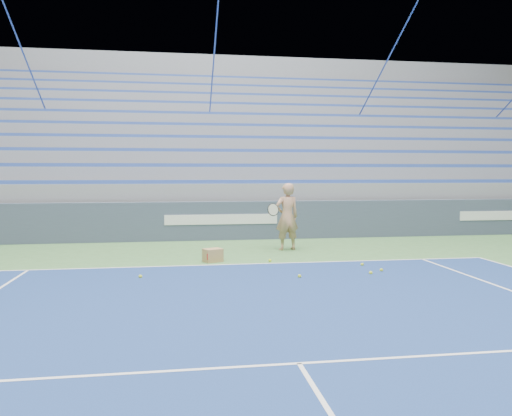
{
  "coord_description": "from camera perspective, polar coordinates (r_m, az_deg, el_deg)",
  "views": [
    {
      "loc": [
        -1.16,
        1.67,
        1.91
      ],
      "look_at": [
        0.48,
        12.38,
        1.15
      ],
      "focal_mm": 35.0,
      "sensor_mm": 36.0,
      "label": 1
    }
  ],
  "objects": [
    {
      "name": "sponsor_barrier",
      "position": [
        14.32,
        -3.99,
        -1.45
      ],
      "size": [
        30.0,
        0.32,
        1.1
      ],
      "color": "#3C475B",
      "rests_on": "ground"
    },
    {
      "name": "bleachers",
      "position": [
        19.97,
        -5.37,
        5.27
      ],
      "size": [
        31.0,
        9.15,
        7.3
      ],
      "color": "gray",
      "rests_on": "ground"
    },
    {
      "name": "tennis_player",
      "position": [
        12.37,
        3.54,
        -0.99
      ],
      "size": [
        0.94,
        0.87,
        1.66
      ],
      "color": "tan",
      "rests_on": "ground"
    },
    {
      "name": "ball_box",
      "position": [
        10.83,
        -4.96,
        -5.4
      ],
      "size": [
        0.46,
        0.42,
        0.28
      ],
      "color": "#A88251",
      "rests_on": "ground"
    },
    {
      "name": "tennis_ball_0",
      "position": [
        10.54,
        12.05,
        -6.33
      ],
      "size": [
        0.07,
        0.07,
        0.07
      ],
      "primitive_type": "sphere",
      "color": "#D4E62F",
      "rests_on": "ground"
    },
    {
      "name": "tennis_ball_1",
      "position": [
        10.78,
        1.61,
        -6.01
      ],
      "size": [
        0.07,
        0.07,
        0.07
      ],
      "primitive_type": "sphere",
      "color": "#D4E62F",
      "rests_on": "ground"
    },
    {
      "name": "tennis_ball_2",
      "position": [
        9.19,
        4.99,
        -7.77
      ],
      "size": [
        0.07,
        0.07,
        0.07
      ],
      "primitive_type": "sphere",
      "color": "#D4E62F",
      "rests_on": "ground"
    },
    {
      "name": "tennis_ball_3",
      "position": [
        10.03,
        14.14,
        -6.89
      ],
      "size": [
        0.07,
        0.07,
        0.07
      ],
      "primitive_type": "sphere",
      "color": "#D4E62F",
      "rests_on": "ground"
    },
    {
      "name": "tennis_ball_4",
      "position": [
        9.71,
        12.98,
        -7.23
      ],
      "size": [
        0.07,
        0.07,
        0.07
      ],
      "primitive_type": "sphere",
      "color": "#D4E62F",
      "rests_on": "ground"
    },
    {
      "name": "tennis_ball_5",
      "position": [
        9.38,
        -13.08,
        -7.63
      ],
      "size": [
        0.07,
        0.07,
        0.07
      ],
      "primitive_type": "sphere",
      "color": "#D4E62F",
      "rests_on": "ground"
    }
  ]
}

